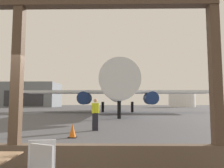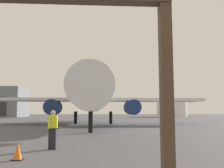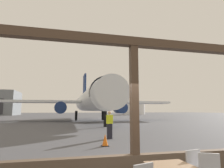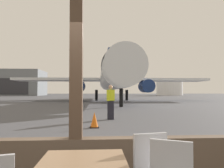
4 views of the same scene
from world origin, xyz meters
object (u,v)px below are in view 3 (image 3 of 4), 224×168
at_px(ground_crew_worker, 110,124).
at_px(traffic_cone, 105,140).
at_px(fuel_storage_tank, 134,108).
at_px(airplane, 92,100).

relative_size(ground_crew_worker, traffic_cone, 2.89).
bearing_deg(fuel_storage_tank, traffic_cone, -110.93).
bearing_deg(airplane, traffic_cone, -95.59).
relative_size(airplane, ground_crew_worker, 17.90).
height_order(airplane, ground_crew_worker, airplane).
xyz_separation_m(traffic_cone, fuel_storage_tank, (26.56, 69.47, 2.53)).
height_order(traffic_cone, fuel_storage_tank, fuel_storage_tank).
relative_size(airplane, fuel_storage_tank, 3.26).
height_order(airplane, fuel_storage_tank, airplane).
bearing_deg(ground_crew_worker, fuel_storage_tank, 68.97).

